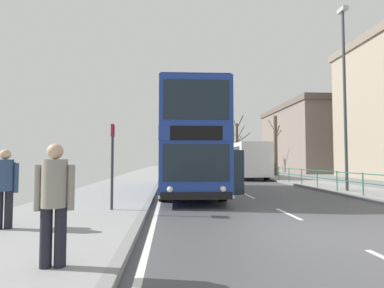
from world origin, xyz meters
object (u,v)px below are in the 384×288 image
at_px(bus_stop_sign_near, 112,156).
at_px(background_building_01, 311,138).
at_px(street_lamp_far_side, 344,85).
at_px(bare_tree_far_01, 276,145).
at_px(background_bus_far_lane, 243,160).
at_px(pedestrian_with_backpack, 5,182).
at_px(double_decker_bus_main, 190,144).
at_px(bare_tree_far_00, 237,145).
at_px(pedestrian_companion, 54,197).

xyz_separation_m(bus_stop_sign_near, background_building_01, (21.46, 33.20, 2.94)).
relative_size(street_lamp_far_side, bare_tree_far_01, 1.57).
relative_size(background_bus_far_lane, pedestrian_with_backpack, 5.77).
xyz_separation_m(background_bus_far_lane, bare_tree_far_01, (3.59, 1.66, 1.45)).
relative_size(double_decker_bus_main, street_lamp_far_side, 1.16).
distance_m(street_lamp_far_side, bare_tree_far_01, 15.09).
bearing_deg(background_building_01, pedestrian_with_backpack, -123.16).
height_order(street_lamp_far_side, bare_tree_far_01, street_lamp_far_side).
distance_m(bare_tree_far_00, background_building_01, 10.71).
distance_m(background_bus_far_lane, bare_tree_far_01, 4.22).
height_order(bus_stop_sign_near, bare_tree_far_01, bare_tree_far_01).
bearing_deg(background_bus_far_lane, bare_tree_far_01, 24.87).
xyz_separation_m(double_decker_bus_main, street_lamp_far_side, (7.58, -0.70, 2.90)).
bearing_deg(background_bus_far_lane, pedestrian_companion, -109.21).
distance_m(street_lamp_far_side, bare_tree_far_00, 27.48).
bearing_deg(bare_tree_far_01, background_building_01, 54.04).
bearing_deg(double_decker_bus_main, bus_stop_sign_near, -114.71).
distance_m(pedestrian_companion, bare_tree_far_01, 27.68).
distance_m(pedestrian_companion, street_lamp_far_side, 14.93).
relative_size(background_bus_far_lane, pedestrian_companion, 5.77).
bearing_deg(bare_tree_far_01, pedestrian_with_backpack, -121.41).
bearing_deg(double_decker_bus_main, bare_tree_far_00, 73.06).
relative_size(double_decker_bus_main, background_building_01, 0.60).
height_order(bare_tree_far_01, background_building_01, background_building_01).
bearing_deg(pedestrian_companion, bare_tree_far_01, 64.88).
bearing_deg(bare_tree_far_01, double_decker_bus_main, -122.98).
relative_size(background_bus_far_lane, bare_tree_far_01, 1.71).
bearing_deg(bus_stop_sign_near, bare_tree_far_00, 71.62).
bearing_deg(double_decker_bus_main, pedestrian_with_backpack, -118.60).
distance_m(pedestrian_with_backpack, bus_stop_sign_near, 3.12).
height_order(double_decker_bus_main, background_bus_far_lane, double_decker_bus_main).
bearing_deg(background_building_01, bare_tree_far_01, -125.96).
bearing_deg(bare_tree_far_00, pedestrian_with_backpack, -109.87).
height_order(street_lamp_far_side, background_building_01, background_building_01).
relative_size(pedestrian_companion, bare_tree_far_00, 0.23).
distance_m(bus_stop_sign_near, bare_tree_far_01, 23.26).
bearing_deg(street_lamp_far_side, pedestrian_companion, -134.94).
xyz_separation_m(double_decker_bus_main, pedestrian_with_backpack, (-4.51, -8.27, -1.25)).
distance_m(double_decker_bus_main, bare_tree_far_01, 16.88).
relative_size(pedestrian_with_backpack, pedestrian_companion, 1.00).
relative_size(pedestrian_companion, bare_tree_far_01, 0.30).
bearing_deg(pedestrian_companion, bare_tree_far_00, 74.13).
xyz_separation_m(background_bus_far_lane, bare_tree_far_00, (2.55, 14.25, 2.05)).
bearing_deg(pedestrian_companion, street_lamp_far_side, 45.06).
xyz_separation_m(pedestrian_with_backpack, bare_tree_far_01, (13.69, 22.42, 1.98)).
bearing_deg(background_bus_far_lane, bus_stop_sign_near, -114.31).
distance_m(double_decker_bus_main, background_bus_far_lane, 13.70).
height_order(background_bus_far_lane, bus_stop_sign_near, background_bus_far_lane).
relative_size(pedestrian_with_backpack, background_building_01, 0.10).
bearing_deg(pedestrian_with_backpack, double_decker_bus_main, 61.40).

